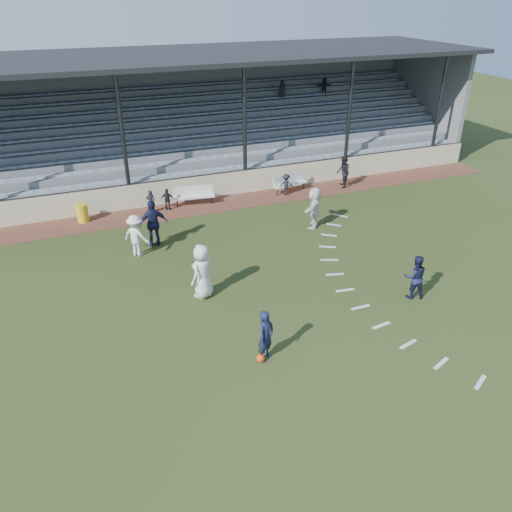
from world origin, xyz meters
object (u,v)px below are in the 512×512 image
Objects in this scene: trash_bin at (82,213)px; player_navy_lead at (266,336)px; bench_left at (194,194)px; football at (261,358)px; bench_right at (290,181)px; official at (343,172)px; player_white_lead at (202,271)px.

trash_bin is 12.75m from player_navy_lead.
football is at bearing -88.14° from bench_left.
bench_right is at bearing 61.61° from football.
player_navy_lead is at bearing -129.68° from bench_right.
bench_left is at bearing 1.06° from trash_bin.
official is at bearing 50.87° from football.
official is at bearing 16.73° from player_navy_lead.
player_white_lead is 4.00m from player_navy_lead.
player_navy_lead is (-6.35, -12.04, 0.23)m from bench_right.
bench_right is at bearing -0.06° from trash_bin.
bench_left is 8.15m from official.
player_navy_lead is (4.17, -12.05, 0.38)m from trash_bin.
player_navy_lead reaches higher than trash_bin.
football is at bearing -71.86° from trash_bin.
bench_right is 13.61m from player_navy_lead.
bench_right is at bearing 6.95° from bench_left.
bench_left is 8.36× the size of football.
football is 0.73m from player_navy_lead.
trash_bin is 0.42× the size of player_white_lead.
player_white_lead reaches higher than official.
bench_left is 1.25× the size of player_navy_lead.
football is at bearing 59.40° from player_white_lead.
official reaches higher than football.
official is (10.03, 7.64, -0.12)m from player_white_lead.
football is (-6.55, -12.11, -0.46)m from bench_right.
bench_left is 5.20m from bench_right.
bench_left is 12.30m from football.
player_navy_lead is (0.19, 0.08, 0.70)m from football.
trash_bin is at bearing -105.66° from player_white_lead.
official reaches higher than bench_right.
football is 0.15× the size of player_navy_lead.
player_white_lead is at bearing 97.89° from football.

